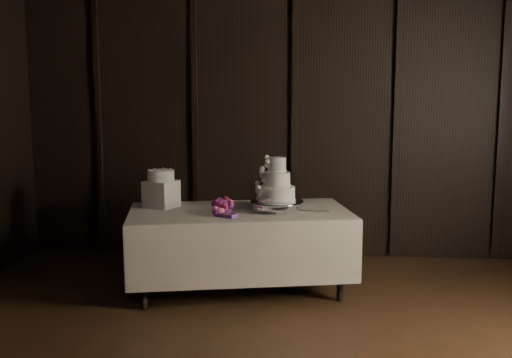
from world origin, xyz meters
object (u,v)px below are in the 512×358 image
object	(u,v)px
display_table	(240,247)
bouquet	(222,207)
small_cake	(161,176)
wedding_cake	(273,184)
cake_stand	(277,206)
box_pedestal	(161,194)

from	to	relation	value
display_table	bouquet	xyz separation A→B (m)	(-0.13, -0.17, 0.41)
bouquet	small_cake	bearing A→B (deg)	157.04
wedding_cake	small_cake	xyz separation A→B (m)	(-1.05, 0.09, 0.05)
wedding_cake	cake_stand	bearing A→B (deg)	18.94
small_cake	cake_stand	bearing A→B (deg)	-3.95
cake_stand	box_pedestal	bearing A→B (deg)	176.05
display_table	cake_stand	size ratio (longest dim) A/B	4.46
cake_stand	small_cake	distance (m)	1.11
wedding_cake	box_pedestal	xyz separation A→B (m)	(-1.05, 0.09, -0.12)
display_table	bouquet	distance (m)	0.46
wedding_cake	box_pedestal	bearing A→B (deg)	164.24
bouquet	box_pedestal	bearing A→B (deg)	157.04
wedding_cake	bouquet	world-z (taller)	wedding_cake
display_table	bouquet	bearing A→B (deg)	-139.26
box_pedestal	small_cake	distance (m)	0.17
cake_stand	box_pedestal	world-z (taller)	box_pedestal
wedding_cake	box_pedestal	size ratio (longest dim) A/B	1.53
cake_stand	bouquet	distance (m)	0.50
bouquet	small_cake	distance (m)	0.70
display_table	bouquet	size ratio (longest dim) A/B	5.53
bouquet	box_pedestal	world-z (taller)	box_pedestal
cake_stand	display_table	bearing A→B (deg)	-178.23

